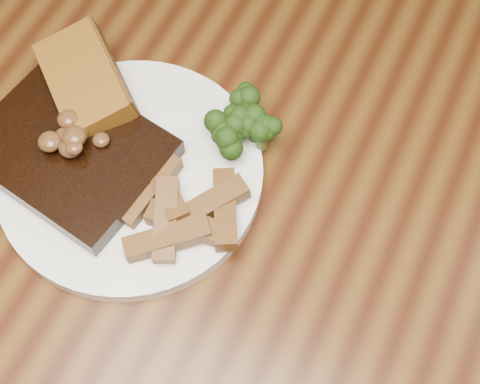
# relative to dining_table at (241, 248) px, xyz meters

# --- Properties ---
(ground) EXTENTS (4.50, 4.50, 0.00)m
(ground) POSITION_rel_dining_table_xyz_m (0.00, 0.00, -0.66)
(ground) COLOR #3B170D
(ground) RESTS_ON ground
(dining_table) EXTENTS (1.60, 0.90, 0.75)m
(dining_table) POSITION_rel_dining_table_xyz_m (0.00, 0.00, 0.00)
(dining_table) COLOR #4C2E0F
(dining_table) RESTS_ON ground
(plate) EXTENTS (0.28, 0.28, 0.01)m
(plate) POSITION_rel_dining_table_xyz_m (-0.11, -0.01, 0.10)
(plate) COLOR white
(plate) RESTS_ON dining_table
(steak) EXTENTS (0.19, 0.16, 0.03)m
(steak) POSITION_rel_dining_table_xyz_m (-0.17, -0.02, 0.12)
(steak) COLOR black
(steak) RESTS_ON plate
(steak_bone) EXTENTS (0.13, 0.03, 0.02)m
(steak_bone) POSITION_rel_dining_table_xyz_m (-0.17, -0.08, 0.11)
(steak_bone) COLOR beige
(steak_bone) RESTS_ON plate
(mushroom_pile) EXTENTS (0.06, 0.06, 0.03)m
(mushroom_pile) POSITION_rel_dining_table_xyz_m (-0.16, -0.02, 0.14)
(mushroom_pile) COLOR #57371B
(mushroom_pile) RESTS_ON steak
(garlic_bread) EXTENTS (0.13, 0.12, 0.03)m
(garlic_bread) POSITION_rel_dining_table_xyz_m (-0.19, 0.04, 0.12)
(garlic_bread) COLOR brown
(garlic_bread) RESTS_ON plate
(potato_wedges) EXTENTS (0.10, 0.10, 0.02)m
(potato_wedges) POSITION_rel_dining_table_xyz_m (-0.04, -0.02, 0.12)
(potato_wedges) COLOR brown
(potato_wedges) RESTS_ON plate
(broccoli_cluster) EXTENTS (0.06, 0.06, 0.04)m
(broccoli_cluster) POSITION_rel_dining_table_xyz_m (-0.04, 0.06, 0.12)
(broccoli_cluster) COLOR #1D3D0D
(broccoli_cluster) RESTS_ON plate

